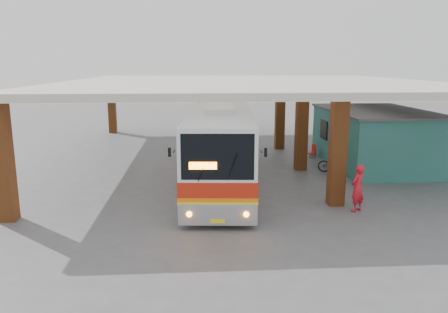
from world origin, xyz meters
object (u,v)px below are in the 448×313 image
motorcycle (336,164)px  pedestrian (357,188)px  red_chair (313,151)px  coach_bus (221,144)px

motorcycle → pedestrian: 6.19m
pedestrian → red_chair: bearing=-132.8°
coach_bus → red_chair: 8.13m
coach_bus → motorcycle: bearing=17.2°
coach_bus → motorcycle: size_ratio=7.12×
coach_bus → pedestrian: bearing=-38.7°
motorcycle → pedestrian: bearing=-169.1°
pedestrian → red_chair: 10.05m
red_chair → motorcycle: bearing=-103.3°
coach_bus → red_chair: size_ratio=16.03×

